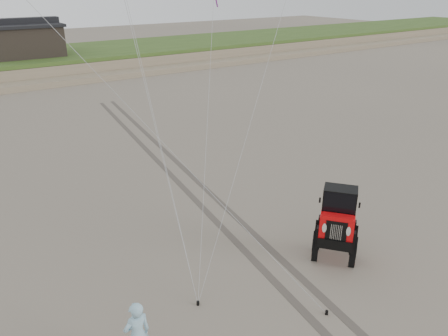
% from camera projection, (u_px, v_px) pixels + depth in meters
% --- Properties ---
extents(ground, '(160.00, 160.00, 0.00)m').
position_uv_depth(ground, '(266.00, 293.00, 12.22)').
color(ground, '#6B6054').
rests_on(ground, ground).
extents(dune_ridge, '(160.00, 14.25, 1.73)m').
position_uv_depth(dune_ridge, '(5.00, 67.00, 40.20)').
color(dune_ridge, '#7A6B54').
rests_on(dune_ridge, ground).
extents(cabin, '(6.40, 5.40, 3.35)m').
position_uv_depth(cabin, '(24.00, 39.00, 39.93)').
color(cabin, black).
rests_on(cabin, dune_ridge).
extents(jeep, '(5.35, 4.90, 1.90)m').
position_uv_depth(jeep, '(336.00, 232.00, 13.38)').
color(jeep, red).
rests_on(jeep, ground).
extents(man, '(0.64, 0.43, 1.73)m').
position_uv_depth(man, '(137.00, 335.00, 9.59)').
color(man, '#84BECC').
rests_on(man, ground).
extents(stake_main, '(0.08, 0.08, 0.12)m').
position_uv_depth(stake_main, '(198.00, 303.00, 11.73)').
color(stake_main, black).
rests_on(stake_main, ground).
extents(stake_aux, '(0.08, 0.08, 0.12)m').
position_uv_depth(stake_aux, '(327.00, 313.00, 11.40)').
color(stake_aux, black).
rests_on(stake_aux, ground).
extents(tire_tracks, '(5.22, 29.74, 0.01)m').
position_uv_depth(tire_tracks, '(185.00, 179.00, 19.31)').
color(tire_tracks, '#4C443D').
rests_on(tire_tracks, ground).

